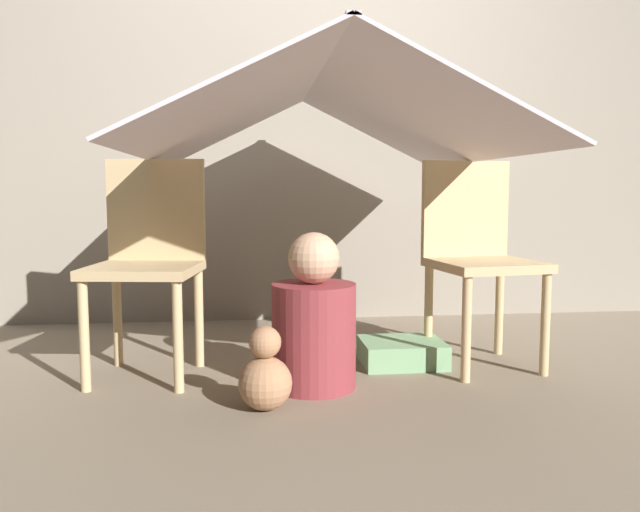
% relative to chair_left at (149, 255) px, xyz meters
% --- Properties ---
extents(ground_plane, '(8.80, 8.80, 0.00)m').
position_rel_chair_left_xyz_m(ground_plane, '(0.66, -0.17, -0.47)').
color(ground_plane, gray).
extents(wall_back, '(7.00, 0.05, 2.50)m').
position_rel_chair_left_xyz_m(wall_back, '(0.66, 1.00, 0.78)').
color(wall_back, gray).
rests_on(wall_back, ground_plane).
extents(chair_left, '(0.44, 0.44, 0.84)m').
position_rel_chair_left_xyz_m(chair_left, '(0.00, 0.00, 0.00)').
color(chair_left, '#D1B27F').
rests_on(chair_left, ground_plane).
extents(chair_right, '(0.44, 0.44, 0.84)m').
position_rel_chair_left_xyz_m(chair_right, '(1.32, 0.00, 0.00)').
color(chair_right, '#D1B27F').
rests_on(chair_right, ground_plane).
extents(sheet_canopy, '(1.35, 1.55, 0.34)m').
position_rel_chair_left_xyz_m(sheet_canopy, '(0.66, -0.07, 0.54)').
color(sheet_canopy, silver).
extents(person_front, '(0.31, 0.31, 0.57)m').
position_rel_chair_left_xyz_m(person_front, '(0.62, -0.25, -0.23)').
color(person_front, maroon).
rests_on(person_front, ground_plane).
extents(floor_cushion, '(0.34, 0.27, 0.10)m').
position_rel_chair_left_xyz_m(floor_cushion, '(1.01, 0.00, -0.42)').
color(floor_cushion, '#7FB27F').
rests_on(floor_cushion, ground_plane).
extents(plush_toy, '(0.18, 0.18, 0.28)m').
position_rel_chair_left_xyz_m(plush_toy, '(0.43, -0.47, -0.35)').
color(plush_toy, tan).
rests_on(plush_toy, ground_plane).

